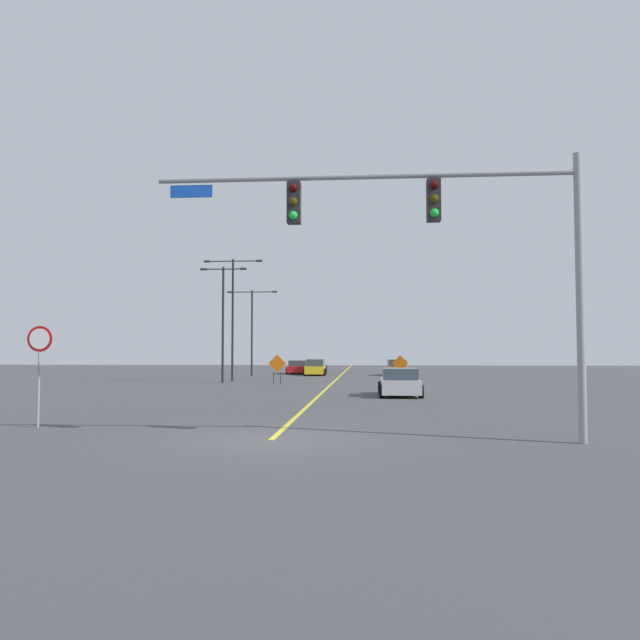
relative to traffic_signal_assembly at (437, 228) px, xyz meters
The scene contains 14 objects.
ground 6.71m from the traffic_signal_assembly, behind, with size 161.15×161.15×0.00m, color #444447.
road_centre_stripe 45.28m from the traffic_signal_assembly, 95.28° to the left, with size 0.16×89.53×0.01m.
traffic_signal_assembly is the anchor object (origin of this frame).
stop_sign 11.94m from the traffic_signal_assembly, 169.85° to the left, with size 0.76×0.07×2.96m.
street_lamp_mid_left 29.64m from the traffic_signal_assembly, 113.56° to the left, with size 3.29×0.24×8.16m.
street_lamp_near_right 31.82m from the traffic_signal_assembly, 111.56° to the left, with size 4.41×0.24×9.08m.
street_lamp_far_right 40.90m from the traffic_signal_assembly, 107.11° to the left, with size 4.53×0.24×7.68m.
construction_sign_left_lane 27.00m from the traffic_signal_assembly, 106.87° to the left, with size 1.20×0.15×2.00m.
construction_sign_median_near 35.97m from the traffic_signal_assembly, 88.41° to the left, with size 1.29×0.30×1.89m.
car_orange_passing 41.46m from the traffic_signal_assembly, 88.71° to the left, with size 2.09×4.47×1.45m.
car_silver_distant 16.17m from the traffic_signal_assembly, 90.48° to the left, with size 2.08×4.34×1.37m.
car_red_approaching 45.62m from the traffic_signal_assembly, 100.86° to the left, with size 2.14×4.60×1.30m.
car_green_mid 49.96m from the traffic_signal_assembly, 98.22° to the left, with size 2.16×4.18×1.36m.
car_yellow_far 41.71m from the traffic_signal_assembly, 98.97° to the left, with size 2.00×4.28×1.46m.
Camera 1 is at (2.40, -15.31, 2.23)m, focal length 34.47 mm.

